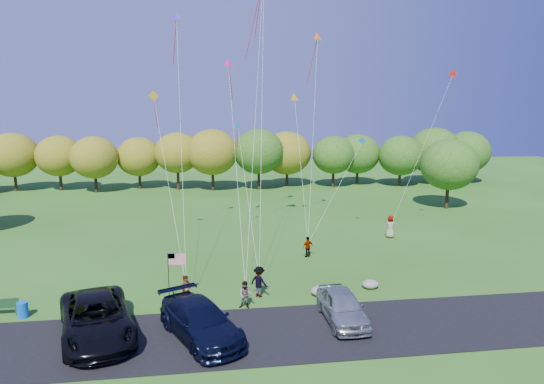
{
  "coord_description": "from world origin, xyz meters",
  "views": [
    {
      "loc": [
        -1.65,
        -25.65,
        10.92
      ],
      "look_at": [
        2.84,
        6.0,
        5.18
      ],
      "focal_mm": 32.0,
      "sensor_mm": 36.0,
      "label": 1
    }
  ],
  "objects_px": {
    "park_bench": "(2,306)",
    "trash_barrel": "(23,310)",
    "minivan_dark": "(96,318)",
    "flyer_c": "(259,282)",
    "flyer_b": "(246,295)",
    "flyer_e": "(390,227)",
    "minivan_navy": "(200,321)",
    "flyer_a": "(187,291)",
    "flyer_d": "(308,247)",
    "minivan_silver": "(342,306)"
  },
  "relations": [
    {
      "from": "park_bench",
      "to": "trash_barrel",
      "type": "relative_size",
      "value": 2.06
    },
    {
      "from": "minivan_dark",
      "to": "flyer_c",
      "type": "xyz_separation_m",
      "value": [
        8.21,
        3.94,
        -0.1
      ]
    },
    {
      "from": "flyer_b",
      "to": "trash_barrel",
      "type": "relative_size",
      "value": 1.83
    },
    {
      "from": "flyer_e",
      "to": "minivan_navy",
      "type": "bearing_deg",
      "value": 68.03
    },
    {
      "from": "flyer_a",
      "to": "trash_barrel",
      "type": "height_order",
      "value": "flyer_a"
    },
    {
      "from": "flyer_b",
      "to": "flyer_d",
      "type": "height_order",
      "value": "flyer_b"
    },
    {
      "from": "flyer_b",
      "to": "flyer_e",
      "type": "distance_m",
      "value": 18.19
    },
    {
      "from": "minivan_dark",
      "to": "flyer_a",
      "type": "bearing_deg",
      "value": 21.32
    },
    {
      "from": "flyer_d",
      "to": "trash_barrel",
      "type": "height_order",
      "value": "flyer_d"
    },
    {
      "from": "flyer_b",
      "to": "flyer_c",
      "type": "height_order",
      "value": "flyer_c"
    },
    {
      "from": "minivan_dark",
      "to": "flyer_d",
      "type": "height_order",
      "value": "minivan_dark"
    },
    {
      "from": "minivan_navy",
      "to": "park_bench",
      "type": "bearing_deg",
      "value": 133.08
    },
    {
      "from": "minivan_navy",
      "to": "flyer_d",
      "type": "bearing_deg",
      "value": 31.25
    },
    {
      "from": "flyer_c",
      "to": "trash_barrel",
      "type": "bearing_deg",
      "value": 47.14
    },
    {
      "from": "minivan_navy",
      "to": "flyer_a",
      "type": "relative_size",
      "value": 3.3
    },
    {
      "from": "park_bench",
      "to": "flyer_e",
      "type": "bearing_deg",
      "value": 22.15
    },
    {
      "from": "flyer_a",
      "to": "minivan_dark",
      "type": "bearing_deg",
      "value": 166.12
    },
    {
      "from": "flyer_c",
      "to": "trash_barrel",
      "type": "xyz_separation_m",
      "value": [
        -12.53,
        -1.06,
        -0.49
      ]
    },
    {
      "from": "flyer_a",
      "to": "flyer_e",
      "type": "height_order",
      "value": "flyer_e"
    },
    {
      "from": "flyer_e",
      "to": "flyer_c",
      "type": "bearing_deg",
      "value": 64.63
    },
    {
      "from": "flyer_e",
      "to": "trash_barrel",
      "type": "xyz_separation_m",
      "value": [
        -24.79,
        -12.07,
        -0.53
      ]
    },
    {
      "from": "minivan_dark",
      "to": "flyer_d",
      "type": "xyz_separation_m",
      "value": [
        12.57,
        10.83,
        -0.24
      ]
    },
    {
      "from": "minivan_dark",
      "to": "flyer_a",
      "type": "xyz_separation_m",
      "value": [
        4.11,
        3.12,
        -0.11
      ]
    },
    {
      "from": "minivan_navy",
      "to": "park_bench",
      "type": "distance_m",
      "value": 11.14
    },
    {
      "from": "flyer_a",
      "to": "flyer_b",
      "type": "xyz_separation_m",
      "value": [
        3.18,
        -0.7,
        -0.12
      ]
    },
    {
      "from": "flyer_a",
      "to": "flyer_e",
      "type": "distance_m",
      "value": 20.19
    },
    {
      "from": "minivan_dark",
      "to": "park_bench",
      "type": "distance_m",
      "value": 6.4
    },
    {
      "from": "minivan_navy",
      "to": "flyer_e",
      "type": "height_order",
      "value": "flyer_e"
    },
    {
      "from": "flyer_a",
      "to": "trash_barrel",
      "type": "xyz_separation_m",
      "value": [
        -8.43,
        -0.24,
        -0.47
      ]
    },
    {
      "from": "minivan_dark",
      "to": "trash_barrel",
      "type": "relative_size",
      "value": 8.12
    },
    {
      "from": "minivan_silver",
      "to": "flyer_b",
      "type": "relative_size",
      "value": 3.06
    },
    {
      "from": "flyer_e",
      "to": "trash_barrel",
      "type": "bearing_deg",
      "value": 48.69
    },
    {
      "from": "minivan_silver",
      "to": "flyer_c",
      "type": "height_order",
      "value": "flyer_c"
    },
    {
      "from": "flyer_b",
      "to": "flyer_e",
      "type": "relative_size",
      "value": 0.81
    },
    {
      "from": "park_bench",
      "to": "flyer_d",
      "type": "bearing_deg",
      "value": 20.63
    },
    {
      "from": "minivan_dark",
      "to": "flyer_e",
      "type": "relative_size",
      "value": 3.58
    },
    {
      "from": "park_bench",
      "to": "minivan_dark",
      "type": "bearing_deg",
      "value": -33.0
    },
    {
      "from": "minivan_navy",
      "to": "flyer_c",
      "type": "xyz_separation_m",
      "value": [
        3.33,
        4.76,
        -0.01
      ]
    },
    {
      "from": "flyer_e",
      "to": "park_bench",
      "type": "distance_m",
      "value": 28.45
    },
    {
      "from": "flyer_c",
      "to": "park_bench",
      "type": "distance_m",
      "value": 13.7
    },
    {
      "from": "flyer_c",
      "to": "flyer_e",
      "type": "relative_size",
      "value": 0.95
    },
    {
      "from": "minivan_navy",
      "to": "park_bench",
      "type": "height_order",
      "value": "minivan_navy"
    },
    {
      "from": "flyer_d",
      "to": "park_bench",
      "type": "relative_size",
      "value": 0.89
    },
    {
      "from": "minivan_dark",
      "to": "minivan_silver",
      "type": "bearing_deg",
      "value": -15.85
    },
    {
      "from": "flyer_c",
      "to": "park_bench",
      "type": "relative_size",
      "value": 1.05
    },
    {
      "from": "flyer_d",
      "to": "flyer_e",
      "type": "bearing_deg",
      "value": -171.93
    },
    {
      "from": "flyer_d",
      "to": "flyer_e",
      "type": "height_order",
      "value": "flyer_e"
    },
    {
      "from": "minivan_navy",
      "to": "trash_barrel",
      "type": "bearing_deg",
      "value": 132.79
    },
    {
      "from": "minivan_silver",
      "to": "flyer_e",
      "type": "height_order",
      "value": "flyer_e"
    },
    {
      "from": "minivan_silver",
      "to": "flyer_b",
      "type": "distance_m",
      "value": 5.3
    }
  ]
}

